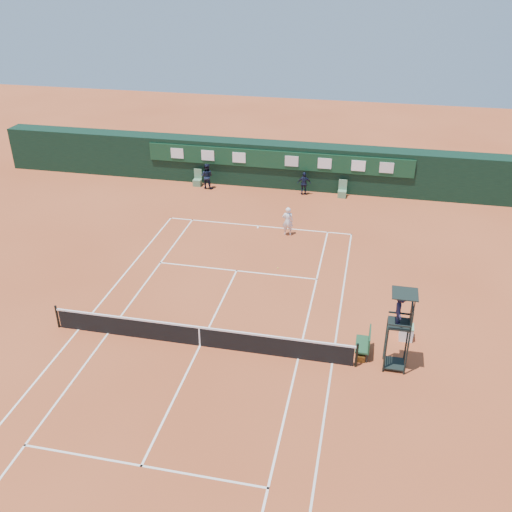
{
  "coord_description": "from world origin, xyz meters",
  "views": [
    {
      "loc": [
        6.24,
        -18.17,
        14.52
      ],
      "look_at": [
        1.1,
        6.0,
        1.2
      ],
      "focal_mm": 40.0,
      "sensor_mm": 36.0,
      "label": 1
    }
  ],
  "objects_px": {
    "tennis_net": "(200,336)",
    "cooler": "(406,332)",
    "player": "(288,221)",
    "umpire_chair": "(400,315)",
    "player_bench": "(366,342)"
  },
  "relations": [
    {
      "from": "tennis_net",
      "to": "cooler",
      "type": "bearing_deg",
      "value": 15.3
    },
    {
      "from": "tennis_net",
      "to": "player",
      "type": "xyz_separation_m",
      "value": [
        1.87,
        11.11,
        0.35
      ]
    },
    {
      "from": "tennis_net",
      "to": "umpire_chair",
      "type": "relative_size",
      "value": 3.77
    },
    {
      "from": "umpire_chair",
      "to": "cooler",
      "type": "distance_m",
      "value": 2.95
    },
    {
      "from": "tennis_net",
      "to": "player_bench",
      "type": "height_order",
      "value": "same"
    },
    {
      "from": "tennis_net",
      "to": "umpire_chair",
      "type": "xyz_separation_m",
      "value": [
        7.85,
        0.31,
        1.95
      ]
    },
    {
      "from": "umpire_chair",
      "to": "player_bench",
      "type": "bearing_deg",
      "value": 153.48
    },
    {
      "from": "tennis_net",
      "to": "player_bench",
      "type": "bearing_deg",
      "value": 7.46
    },
    {
      "from": "umpire_chair",
      "to": "player_bench",
      "type": "distance_m",
      "value": 2.26
    },
    {
      "from": "player_bench",
      "to": "cooler",
      "type": "distance_m",
      "value": 2.19
    },
    {
      "from": "tennis_net",
      "to": "cooler",
      "type": "distance_m",
      "value": 8.66
    },
    {
      "from": "umpire_chair",
      "to": "player",
      "type": "relative_size",
      "value": 2.0
    },
    {
      "from": "tennis_net",
      "to": "cooler",
      "type": "relative_size",
      "value": 20.0
    },
    {
      "from": "umpire_chair",
      "to": "player",
      "type": "xyz_separation_m",
      "value": [
        -5.98,
        10.8,
        -1.6
      ]
    },
    {
      "from": "tennis_net",
      "to": "player",
      "type": "height_order",
      "value": "player"
    }
  ]
}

